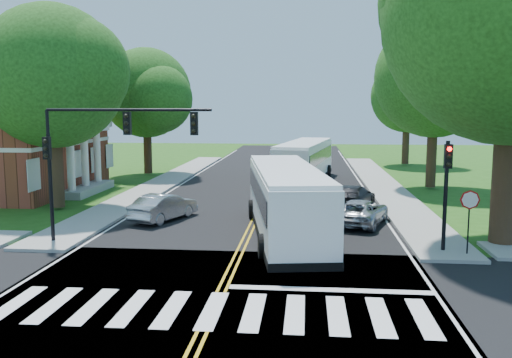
# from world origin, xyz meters

# --- Properties ---
(ground) EXTENTS (140.00, 140.00, 0.00)m
(ground) POSITION_xyz_m (0.00, 0.00, 0.00)
(ground) COLOR #214E13
(ground) RESTS_ON ground
(road) EXTENTS (14.00, 96.00, 0.01)m
(road) POSITION_xyz_m (0.00, 18.00, 0.01)
(road) COLOR black
(road) RESTS_ON ground
(cross_road) EXTENTS (60.00, 12.00, 0.01)m
(cross_road) POSITION_xyz_m (0.00, 0.00, 0.01)
(cross_road) COLOR black
(cross_road) RESTS_ON ground
(center_line) EXTENTS (0.36, 70.00, 0.01)m
(center_line) POSITION_xyz_m (0.00, 22.00, 0.01)
(center_line) COLOR gold
(center_line) RESTS_ON road
(edge_line_w) EXTENTS (0.12, 70.00, 0.01)m
(edge_line_w) POSITION_xyz_m (-6.80, 22.00, 0.01)
(edge_line_w) COLOR silver
(edge_line_w) RESTS_ON road
(edge_line_e) EXTENTS (0.12, 70.00, 0.01)m
(edge_line_e) POSITION_xyz_m (6.80, 22.00, 0.01)
(edge_line_e) COLOR silver
(edge_line_e) RESTS_ON road
(crosswalk) EXTENTS (12.60, 3.00, 0.01)m
(crosswalk) POSITION_xyz_m (0.00, -0.50, 0.02)
(crosswalk) COLOR silver
(crosswalk) RESTS_ON road
(stop_bar) EXTENTS (6.60, 0.40, 0.01)m
(stop_bar) POSITION_xyz_m (3.50, 1.60, 0.02)
(stop_bar) COLOR silver
(stop_bar) RESTS_ON road
(sidewalk_nw) EXTENTS (2.60, 40.00, 0.15)m
(sidewalk_nw) POSITION_xyz_m (-8.30, 25.00, 0.07)
(sidewalk_nw) COLOR gray
(sidewalk_nw) RESTS_ON ground
(sidewalk_ne) EXTENTS (2.60, 40.00, 0.15)m
(sidewalk_ne) POSITION_xyz_m (8.30, 25.00, 0.07)
(sidewalk_ne) COLOR gray
(sidewalk_ne) RESTS_ON ground
(tree_west_near) EXTENTS (8.00, 8.00, 11.40)m
(tree_west_near) POSITION_xyz_m (-11.50, 14.00, 7.53)
(tree_west_near) COLOR black
(tree_west_near) RESTS_ON ground
(tree_west_far) EXTENTS (7.60, 7.60, 10.67)m
(tree_west_far) POSITION_xyz_m (-11.00, 30.00, 7.00)
(tree_west_far) COLOR black
(tree_west_far) RESTS_ON ground
(tree_east_mid) EXTENTS (8.40, 8.40, 11.93)m
(tree_east_mid) POSITION_xyz_m (11.50, 24.00, 7.86)
(tree_east_mid) COLOR black
(tree_east_mid) RESTS_ON ground
(tree_east_far) EXTENTS (7.20, 7.20, 10.34)m
(tree_east_far) POSITION_xyz_m (12.50, 40.00, 6.86)
(tree_east_far) COLOR black
(tree_east_far) RESTS_ON ground
(signal_nw) EXTENTS (7.15, 0.46, 5.66)m
(signal_nw) POSITION_xyz_m (-5.86, 6.43, 4.38)
(signal_nw) COLOR black
(signal_nw) RESTS_ON ground
(signal_ne) EXTENTS (0.30, 0.46, 4.40)m
(signal_ne) POSITION_xyz_m (8.20, 6.44, 2.96)
(signal_ne) COLOR black
(signal_ne) RESTS_ON ground
(stop_sign) EXTENTS (0.76, 0.08, 2.53)m
(stop_sign) POSITION_xyz_m (9.00, 5.98, 2.03)
(stop_sign) COLOR black
(stop_sign) RESTS_ON ground
(bus_lead) EXTENTS (4.53, 12.51, 3.17)m
(bus_lead) POSITION_xyz_m (1.75, 8.88, 1.68)
(bus_lead) COLOR white
(bus_lead) RESTS_ON road
(bus_follow) EXTENTS (4.67, 12.49, 3.16)m
(bus_follow) POSITION_xyz_m (2.49, 26.49, 1.68)
(bus_follow) COLOR white
(bus_follow) RESTS_ON road
(hatchback) EXTENTS (2.91, 4.52, 1.41)m
(hatchback) POSITION_xyz_m (-4.69, 11.67, 0.71)
(hatchback) COLOR #AEB0B5
(hatchback) RESTS_ON road
(suv) EXTENTS (3.43, 4.96, 1.26)m
(suv) POSITION_xyz_m (5.41, 11.63, 0.64)
(suv) COLOR #ACAEB3
(suv) RESTS_ON road
(dark_sedan) EXTENTS (3.26, 5.13, 1.38)m
(dark_sedan) POSITION_xyz_m (5.32, 15.76, 0.70)
(dark_sedan) COLOR black
(dark_sedan) RESTS_ON road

